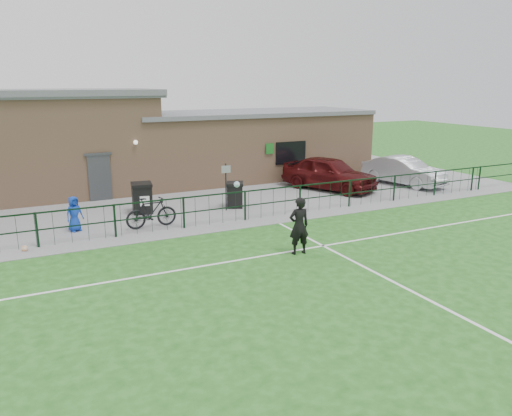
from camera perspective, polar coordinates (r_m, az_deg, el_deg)
name	(u,v)px	position (r m, az deg, el deg)	size (l,w,h in m)	color
ground	(346,304)	(12.66, 10.22, -10.76)	(90.00, 90.00, 0.00)	#1C5519
paving_strip	(178,195)	(24.28, -8.90, 1.48)	(34.00, 13.00, 0.02)	gray
pitch_line_touch	(224,225)	(19.07, -3.72, -1.92)	(28.00, 0.10, 0.01)	white
pitch_line_mid	(270,255)	(15.79, 1.61, -5.37)	(28.00, 0.10, 0.01)	white
pitch_line_perp	(408,289)	(13.86, 16.99, -8.89)	(0.10, 16.00, 0.01)	white
perimeter_fence	(221,208)	(19.10, -3.98, -0.05)	(28.00, 0.10, 1.20)	black
wheelie_bin_left	(142,199)	(21.14, -12.89, 1.03)	(0.77, 0.87, 1.16)	black
wheelie_bin_right	(235,196)	(21.56, -2.43, 1.41)	(0.66, 0.75, 1.00)	black
sign_post	(226,187)	(20.91, -3.45, 2.40)	(0.06, 0.06, 2.00)	black
car_maroon	(329,173)	(25.33, 8.35, 3.97)	(1.97, 4.90, 1.67)	#440C0D
car_silver	(404,171)	(27.39, 16.53, 4.08)	(1.55, 4.43, 1.46)	#B5B8BD
bicycle_d	(151,212)	(18.89, -11.88, -0.51)	(0.54, 1.91, 1.15)	black
spectator_child	(74,214)	(19.18, -20.05, -0.63)	(0.63, 0.41, 1.29)	#1239AC
goalkeeper_kick	(298,225)	(15.72, 4.78, -1.93)	(1.17, 3.54, 1.84)	black
ball_ground	(25,248)	(17.70, -24.93, -4.21)	(0.21, 0.21, 0.21)	silver
clubhouse	(142,143)	(26.54, -12.88, 7.22)	(24.25, 5.40, 4.96)	tan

